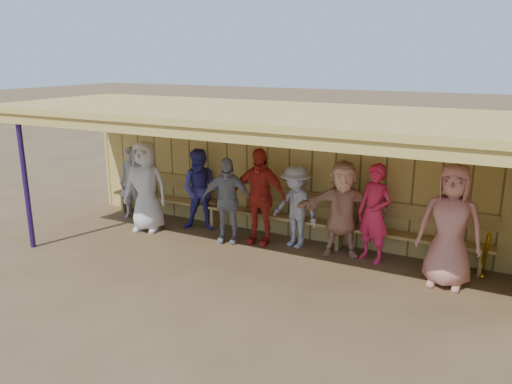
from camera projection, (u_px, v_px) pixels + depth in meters
ground at (247, 256)px, 8.54m from camera, size 90.00×90.00×0.00m
player_a at (133, 182)px, 10.45m from camera, size 0.65×0.55×1.50m
player_b at (146, 186)px, 9.61m from camera, size 0.97×0.75×1.77m
player_c at (201, 190)px, 9.67m from camera, size 0.95×0.85×1.60m
player_d at (259, 196)px, 8.93m from camera, size 1.06×0.50×1.76m
player_e at (296, 207)px, 8.80m from camera, size 1.07×0.80×1.48m
player_f at (342, 209)px, 8.40m from camera, size 1.61×0.99×1.65m
player_g at (374, 213)px, 8.14m from camera, size 0.71×0.59×1.65m
player_h at (450, 226)px, 7.22m from camera, size 0.91×0.60×1.85m
player_extra at (227, 200)px, 9.02m from camera, size 1.00×0.66×1.57m
dugout_structure at (285, 154)px, 8.52m from camera, size 8.80×3.20×2.50m
bench at (275, 209)px, 9.36m from camera, size 7.60×0.34×0.93m
dugout_equipment at (241, 208)px, 9.55m from camera, size 6.81×0.62×0.80m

